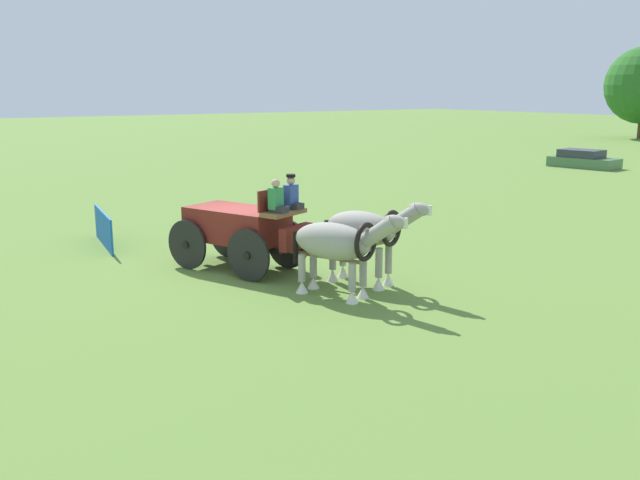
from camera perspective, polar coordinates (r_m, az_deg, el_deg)
The scene contains 6 objects.
ground_plane at distance 19.46m, azimuth -6.75°, elevation -2.32°, with size 220.00×220.00×0.00m, color olive.
show_wagon at distance 19.07m, azimuth -6.43°, elevation 1.10°, with size 5.70×2.98×2.71m.
draft_horse_near at distance 17.51m, azimuth 3.77°, elevation 0.69°, with size 2.90×1.60×2.24m.
draft_horse_off at distance 16.44m, azimuth 1.44°, elevation -0.33°, with size 3.00×1.64×2.15m.
parked_vehicle_a at distance 47.06m, azimuth 20.78°, elevation 6.17°, with size 4.36×2.56×1.12m.
sponsor_banner at distance 23.01m, azimuth -17.34°, elevation 0.89°, with size 3.20×0.06×1.10m, color #1959B2.
Camera 1 is at (16.81, -8.49, 4.90)m, focal length 39.00 mm.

